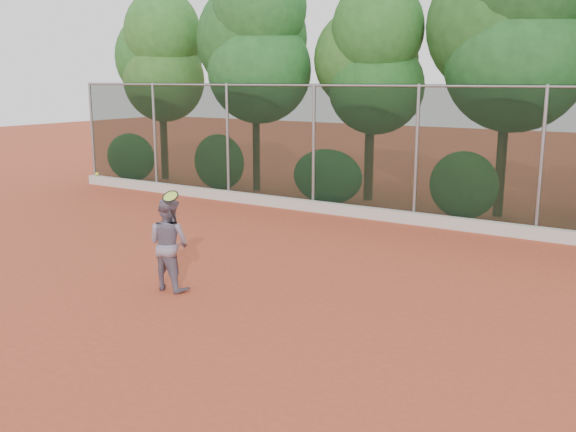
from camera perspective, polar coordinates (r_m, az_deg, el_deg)
The scene contains 7 objects.
ground at distance 10.85m, azimuth -2.87°, elevation -7.41°, with size 80.00×80.00×0.00m, color #AF4429.
concrete_curb at distance 16.63m, azimuth 10.88°, elevation -0.18°, with size 24.00×0.20×0.30m, color beige.
tennis_player at distance 11.32m, azimuth -10.54°, elevation -2.46°, with size 0.79×0.62×1.63m, color slate.
chainlink_fence at distance 16.52m, azimuth 11.35°, elevation 5.74°, with size 24.09×0.09×3.50m.
foliage_backdrop at distance 18.49m, azimuth 12.38°, elevation 14.24°, with size 23.70×3.63×7.55m.
tennis_racket at distance 10.83m, azimuth -10.38°, elevation 1.53°, with size 0.33×0.31×0.57m.
tennis_ball_in_flight at distance 13.04m, azimuth -16.62°, elevation 3.59°, with size 0.07×0.07×0.07m.
Camera 1 is at (5.96, -8.31, 3.61)m, focal length 40.00 mm.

